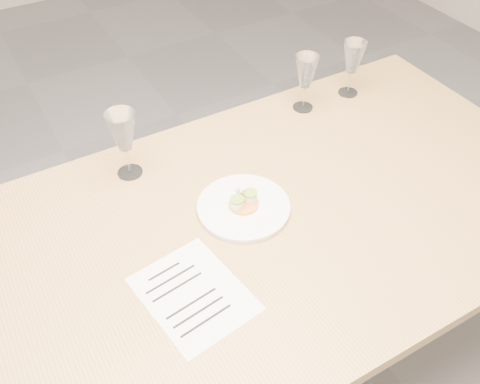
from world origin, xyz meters
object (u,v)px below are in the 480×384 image
wine_glass_3 (353,58)px  wine_glass_1 (123,133)px  wine_glass_2 (306,73)px  dinner_plate (244,206)px  dining_table (175,272)px  recipe_sheet (193,294)px

wine_glass_3 → wine_glass_1: bearing=-178.8°
wine_glass_2 → wine_glass_3: (0.19, -0.00, 0.00)m
dinner_plate → wine_glass_1: (-0.22, 0.30, 0.14)m
dinner_plate → wine_glass_3: size_ratio=1.31×
wine_glass_1 → wine_glass_3: 0.84m
wine_glass_3 → wine_glass_2: bearing=178.7°
dining_table → wine_glass_2: (0.67, 0.38, 0.21)m
recipe_sheet → wine_glass_2: bearing=29.2°
dinner_plate → dining_table: bearing=-167.2°
recipe_sheet → wine_glass_3: 1.02m
wine_glass_1 → wine_glass_2: size_ratio=1.08×
wine_glass_1 → wine_glass_2: (0.64, 0.02, -0.01)m
wine_glass_1 → wine_glass_2: 0.64m
dining_table → wine_glass_3: 0.96m
dinner_plate → wine_glass_1: 0.40m
recipe_sheet → wine_glass_3: bearing=22.3°
dining_table → wine_glass_2: 0.80m
dining_table → dinner_plate: (0.24, 0.05, 0.08)m
dining_table → wine_glass_3: size_ratio=12.09×
recipe_sheet → wine_glass_2: 0.86m
wine_glass_1 → dinner_plate: bearing=-54.3°
dining_table → wine_glass_2: wine_glass_2 is taller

